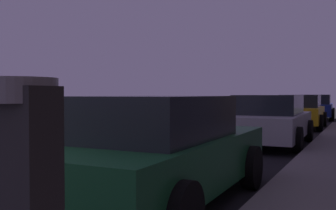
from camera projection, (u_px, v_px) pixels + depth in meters
The scene contains 4 objects.
car_green at pixel (159, 150), 5.07m from camera, with size 2.02×4.24×1.43m.
car_silver at pixel (269, 120), 11.01m from camera, with size 2.18×4.34×1.43m.
car_yellow_cab at pixel (300, 112), 16.55m from camera, with size 2.05×4.12×1.43m.
car_blue at pixel (316, 107), 22.10m from camera, with size 2.10×4.32×1.43m.
Camera 1 is at (5.24, -1.41, 1.45)m, focal length 41.17 mm.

